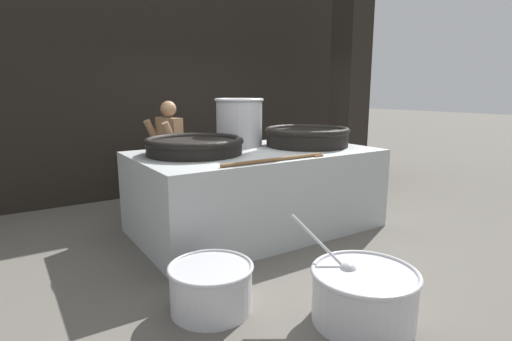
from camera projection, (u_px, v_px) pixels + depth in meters
The scene contains 11 objects.
ground_plane at pixel (256, 228), 5.25m from camera, with size 60.00×60.00×0.00m, color #666059.
back_wall at pixel (175, 69), 6.94m from camera, with size 8.77×0.24×4.29m, color black.
support_pillar at pixel (351, 69), 6.80m from camera, with size 0.49×0.49×4.29m, color black.
hearth_platform at pixel (256, 190), 5.15m from camera, with size 3.01×1.74×1.02m.
giant_wok_near at pixel (194, 145), 4.76m from camera, with size 1.18×1.18×0.20m.
giant_wok_far at pixel (307, 136), 5.45m from camera, with size 1.15×1.15×0.26m.
stock_pot at pixel (239, 121), 5.45m from camera, with size 0.67×0.67×0.65m.
stirring_paddle at pixel (279, 159), 4.31m from camera, with size 1.33×0.10×0.04m.
cook at pixel (170, 153), 5.79m from camera, with size 0.44×0.64×1.63m.
prep_bowl_vegetables at pixel (364, 293), 3.08m from camera, with size 0.83×1.04×0.75m.
prep_bowl_meat at pixel (211, 285), 3.25m from camera, with size 0.70×0.70×0.39m.
Camera 1 is at (-2.73, -4.19, 1.77)m, focal length 28.00 mm.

